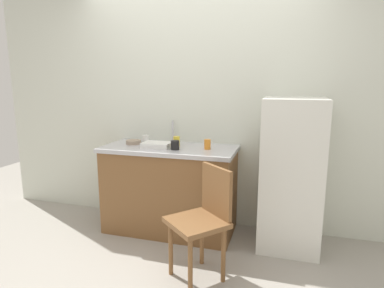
{
  "coord_description": "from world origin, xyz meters",
  "views": [
    {
      "loc": [
        0.92,
        -2.36,
        1.55
      ],
      "look_at": [
        0.05,
        0.6,
        0.94
      ],
      "focal_mm": 30.31,
      "sensor_mm": 36.0,
      "label": 1
    }
  ],
  "objects_px": {
    "cup_white": "(146,139)",
    "chair": "(203,217)",
    "refrigerator": "(291,174)",
    "cup_yellow": "(177,141)",
    "dish_tray": "(157,145)",
    "cup_orange": "(207,144)",
    "terracotta_bowl": "(134,142)",
    "cup_black": "(175,145)"
  },
  "relations": [
    {
      "from": "chair",
      "to": "dish_tray",
      "type": "height_order",
      "value": "dish_tray"
    },
    {
      "from": "terracotta_bowl",
      "to": "cup_black",
      "type": "xyz_separation_m",
      "value": [
        0.51,
        -0.15,
        0.02
      ]
    },
    {
      "from": "chair",
      "to": "terracotta_bowl",
      "type": "relative_size",
      "value": 5.68
    },
    {
      "from": "refrigerator",
      "to": "chair",
      "type": "height_order",
      "value": "refrigerator"
    },
    {
      "from": "dish_tray",
      "to": "cup_orange",
      "type": "height_order",
      "value": "cup_orange"
    },
    {
      "from": "dish_tray",
      "to": "cup_yellow",
      "type": "height_order",
      "value": "cup_yellow"
    },
    {
      "from": "cup_orange",
      "to": "cup_white",
      "type": "bearing_deg",
      "value": 167.95
    },
    {
      "from": "dish_tray",
      "to": "cup_white",
      "type": "height_order",
      "value": "cup_white"
    },
    {
      "from": "chair",
      "to": "cup_black",
      "type": "distance_m",
      "value": 0.85
    },
    {
      "from": "cup_black",
      "to": "cup_white",
      "type": "bearing_deg",
      "value": 148.22
    },
    {
      "from": "chair",
      "to": "cup_white",
      "type": "height_order",
      "value": "cup_white"
    },
    {
      "from": "cup_black",
      "to": "cup_orange",
      "type": "relative_size",
      "value": 0.94
    },
    {
      "from": "cup_yellow",
      "to": "cup_orange",
      "type": "relative_size",
      "value": 1.06
    },
    {
      "from": "refrigerator",
      "to": "cup_black",
      "type": "height_order",
      "value": "refrigerator"
    },
    {
      "from": "refrigerator",
      "to": "terracotta_bowl",
      "type": "xyz_separation_m",
      "value": [
        -1.6,
        0.01,
        0.21
      ]
    },
    {
      "from": "cup_black",
      "to": "cup_yellow",
      "type": "relative_size",
      "value": 0.88
    },
    {
      "from": "terracotta_bowl",
      "to": "cup_orange",
      "type": "xyz_separation_m",
      "value": [
        0.81,
        -0.04,
        0.03
      ]
    },
    {
      "from": "refrigerator",
      "to": "cup_white",
      "type": "relative_size",
      "value": 17.45
    },
    {
      "from": "cup_white",
      "to": "cup_black",
      "type": "xyz_separation_m",
      "value": [
        0.43,
        -0.27,
        0.0
      ]
    },
    {
      "from": "refrigerator",
      "to": "cup_black",
      "type": "xyz_separation_m",
      "value": [
        -1.08,
        -0.13,
        0.24
      ]
    },
    {
      "from": "cup_white",
      "to": "cup_orange",
      "type": "bearing_deg",
      "value": -12.05
    },
    {
      "from": "chair",
      "to": "cup_black",
      "type": "bearing_deg",
      "value": 168.21
    },
    {
      "from": "terracotta_bowl",
      "to": "cup_white",
      "type": "xyz_separation_m",
      "value": [
        0.08,
        0.12,
        0.02
      ]
    },
    {
      "from": "dish_tray",
      "to": "terracotta_bowl",
      "type": "xyz_separation_m",
      "value": [
        -0.3,
        0.09,
        -0.0
      ]
    },
    {
      "from": "cup_white",
      "to": "chair",
      "type": "bearing_deg",
      "value": -44.77
    },
    {
      "from": "cup_black",
      "to": "dish_tray",
      "type": "bearing_deg",
      "value": 165.26
    },
    {
      "from": "cup_yellow",
      "to": "dish_tray",
      "type": "bearing_deg",
      "value": -149.52
    },
    {
      "from": "cup_white",
      "to": "cup_yellow",
      "type": "height_order",
      "value": "cup_yellow"
    },
    {
      "from": "cup_orange",
      "to": "dish_tray",
      "type": "bearing_deg",
      "value": -173.65
    },
    {
      "from": "terracotta_bowl",
      "to": "cup_orange",
      "type": "distance_m",
      "value": 0.81
    },
    {
      "from": "dish_tray",
      "to": "cup_black",
      "type": "distance_m",
      "value": 0.22
    },
    {
      "from": "refrigerator",
      "to": "terracotta_bowl",
      "type": "relative_size",
      "value": 8.91
    },
    {
      "from": "refrigerator",
      "to": "terracotta_bowl",
      "type": "bearing_deg",
      "value": 179.56
    },
    {
      "from": "refrigerator",
      "to": "cup_yellow",
      "type": "relative_size",
      "value": 13.76
    },
    {
      "from": "terracotta_bowl",
      "to": "cup_black",
      "type": "distance_m",
      "value": 0.53
    },
    {
      "from": "chair",
      "to": "cup_yellow",
      "type": "bearing_deg",
      "value": 164.22
    },
    {
      "from": "cup_black",
      "to": "refrigerator",
      "type": "bearing_deg",
      "value": 7.05
    },
    {
      "from": "refrigerator",
      "to": "cup_yellow",
      "type": "bearing_deg",
      "value": 178.91
    },
    {
      "from": "terracotta_bowl",
      "to": "cup_black",
      "type": "relative_size",
      "value": 1.75
    },
    {
      "from": "terracotta_bowl",
      "to": "cup_yellow",
      "type": "bearing_deg",
      "value": 1.11
    },
    {
      "from": "chair",
      "to": "terracotta_bowl",
      "type": "distance_m",
      "value": 1.27
    },
    {
      "from": "dish_tray",
      "to": "cup_black",
      "type": "bearing_deg",
      "value": -14.74
    }
  ]
}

